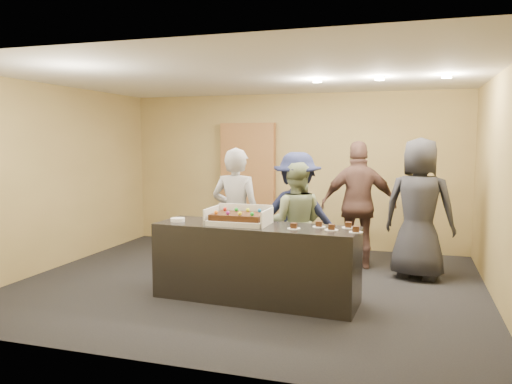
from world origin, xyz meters
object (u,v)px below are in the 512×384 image
(serving_counter, at_px, (256,263))
(storage_cabinet, at_px, (248,184))
(sheet_cake, at_px, (239,216))
(plate_stack, at_px, (178,220))
(person_sage_man, at_px, (295,222))
(person_dark_suit, at_px, (419,209))
(cake_box, at_px, (240,220))
(person_navy_man, at_px, (297,216))
(person_server_grey, at_px, (236,216))
(person_brown_extra, at_px, (359,205))

(serving_counter, bearing_deg, storage_cabinet, 113.02)
(sheet_cake, relative_size, plate_stack, 3.50)
(person_sage_man, xyz_separation_m, person_dark_suit, (1.57, 0.66, 0.16))
(cake_box, xyz_separation_m, person_dark_suit, (2.06, 1.52, 0.02))
(serving_counter, height_order, sheet_cake, sheet_cake)
(serving_counter, xyz_separation_m, plate_stack, (-0.99, -0.04, 0.47))
(serving_counter, bearing_deg, person_navy_man, 79.19)
(storage_cabinet, distance_m, plate_stack, 3.07)
(sheet_cake, xyz_separation_m, person_navy_man, (0.47, 1.05, -0.13))
(plate_stack, distance_m, person_server_grey, 0.82)
(storage_cabinet, height_order, person_navy_man, storage_cabinet)
(person_dark_suit, bearing_deg, plate_stack, 40.94)
(serving_counter, distance_m, plate_stack, 1.10)
(person_sage_man, distance_m, person_brown_extra, 1.26)
(serving_counter, bearing_deg, person_server_grey, 130.87)
(storage_cabinet, distance_m, person_navy_man, 2.41)
(serving_counter, height_order, plate_stack, plate_stack)
(sheet_cake, height_order, person_navy_man, person_navy_man)
(sheet_cake, bearing_deg, storage_cabinet, 106.20)
(storage_cabinet, bearing_deg, person_server_grey, -75.40)
(person_server_grey, relative_size, person_navy_man, 1.04)
(person_sage_man, bearing_deg, person_dark_suit, -164.39)
(storage_cabinet, distance_m, cake_box, 3.13)
(person_navy_man, height_order, person_brown_extra, person_brown_extra)
(plate_stack, xyz_separation_m, person_sage_man, (1.26, 0.93, -0.12))
(storage_cabinet, height_order, plate_stack, storage_cabinet)
(plate_stack, relative_size, person_brown_extra, 0.09)
(storage_cabinet, xyz_separation_m, plate_stack, (0.10, -3.07, -0.18))
(storage_cabinet, bearing_deg, person_navy_man, -55.65)
(plate_stack, bearing_deg, cake_box, 4.85)
(serving_counter, relative_size, plate_stack, 13.74)
(person_brown_extra, height_order, person_dark_suit, person_dark_suit)
(plate_stack, relative_size, person_navy_man, 0.10)
(cake_box, distance_m, person_navy_man, 1.13)
(serving_counter, xyz_separation_m, person_server_grey, (-0.45, 0.59, 0.45))
(cake_box, relative_size, sheet_cake, 1.17)
(serving_counter, distance_m, person_brown_extra, 2.20)
(serving_counter, distance_m, cake_box, 0.54)
(storage_cabinet, relative_size, person_dark_suit, 1.14)
(cake_box, height_order, person_dark_suit, person_dark_suit)
(storage_cabinet, bearing_deg, person_sage_man, -57.56)
(serving_counter, height_order, person_navy_man, person_navy_man)
(storage_cabinet, relative_size, cake_box, 3.06)
(cake_box, distance_m, person_server_grey, 0.61)
(cake_box, relative_size, person_sage_man, 0.45)
(cake_box, xyz_separation_m, person_sage_man, (0.48, 0.86, -0.14))
(serving_counter, height_order, person_sage_man, person_sage_man)
(plate_stack, height_order, person_server_grey, person_server_grey)
(sheet_cake, height_order, person_sage_man, person_sage_man)
(storage_cabinet, xyz_separation_m, person_navy_man, (1.35, -1.98, -0.23))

